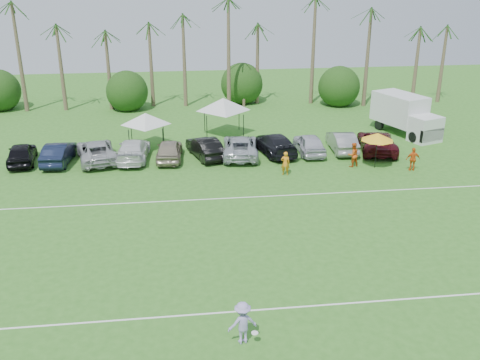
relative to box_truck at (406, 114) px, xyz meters
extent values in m
plane|color=#326E21|center=(-18.61, -26.22, -1.80)|extent=(120.00, 120.00, 0.00)
cube|color=white|center=(-18.61, -24.22, -1.80)|extent=(80.00, 0.10, 0.01)
cube|color=white|center=(-18.61, -12.22, -1.80)|extent=(80.00, 0.10, 0.01)
cone|color=brown|center=(-35.61, 11.78, 2.70)|extent=(0.44, 0.44, 9.00)
cone|color=brown|center=(-30.61, 11.78, 3.20)|extent=(0.44, 0.44, 10.00)
cone|color=brown|center=(-26.61, 11.78, 3.70)|extent=(0.44, 0.44, 11.00)
cone|color=brown|center=(-22.61, 11.78, 2.20)|extent=(0.44, 0.44, 8.00)
cone|color=brown|center=(-18.61, 11.78, 2.70)|extent=(0.44, 0.44, 9.00)
cone|color=brown|center=(-14.61, 11.78, 3.20)|extent=(0.44, 0.44, 10.00)
cone|color=brown|center=(-10.61, 11.78, 3.70)|extent=(0.44, 0.44, 11.00)
cone|color=brown|center=(-5.61, 11.78, 2.20)|extent=(0.44, 0.44, 8.00)
cone|color=brown|center=(-0.61, 11.78, 2.70)|extent=(0.44, 0.44, 9.00)
cone|color=brown|center=(4.39, 11.78, 3.20)|extent=(0.44, 0.44, 10.00)
cone|color=brown|center=(8.39, 11.78, 3.70)|extent=(0.44, 0.44, 11.00)
cylinder|color=brown|center=(-24.61, 12.78, -1.10)|extent=(0.30, 0.30, 1.40)
sphere|color=#173B10|center=(-24.61, 12.78, 0.00)|extent=(4.00, 4.00, 4.00)
cylinder|color=brown|center=(-12.61, 12.78, -1.10)|extent=(0.30, 0.30, 1.40)
sphere|color=#173B10|center=(-12.61, 12.78, 0.00)|extent=(4.00, 4.00, 4.00)
cylinder|color=brown|center=(-2.61, 12.78, -1.10)|extent=(0.30, 0.30, 1.40)
sphere|color=#173B10|center=(-2.61, 12.78, 0.00)|extent=(4.00, 4.00, 4.00)
imported|color=orange|center=(-12.36, -8.58, -0.95)|extent=(0.69, 0.53, 1.71)
imported|color=#D15217|center=(-7.11, -7.49, -0.90)|extent=(1.03, 0.91, 1.80)
imported|color=orange|center=(-3.12, -8.84, -0.95)|extent=(1.04, 0.52, 1.71)
cube|color=silver|center=(-0.28, 0.77, 0.29)|extent=(4.00, 5.28, 2.55)
cube|color=silver|center=(0.83, -2.30, -0.73)|extent=(2.83, 2.53, 2.14)
cube|color=black|center=(1.09, -3.02, -1.04)|extent=(2.31, 1.09, 1.02)
cube|color=#E5590C|center=(0.93, 1.21, -0.17)|extent=(0.57, 1.54, 0.92)
cylinder|color=black|center=(-0.20, -2.46, -1.34)|extent=(0.60, 0.97, 0.92)
cylinder|color=black|center=(1.72, -1.76, -1.34)|extent=(0.60, 0.97, 0.92)
cylinder|color=black|center=(-1.66, 1.58, -1.34)|extent=(0.60, 0.97, 0.92)
cylinder|color=black|center=(0.26, 2.27, -1.34)|extent=(0.60, 0.97, 0.92)
cylinder|color=black|center=(-23.52, -2.28, -0.86)|extent=(0.06, 0.06, 1.88)
cylinder|color=black|center=(-20.89, -2.28, -0.86)|extent=(0.06, 0.06, 1.88)
cylinder|color=black|center=(-23.52, 0.35, -0.86)|extent=(0.06, 0.06, 1.88)
cylinder|color=black|center=(-20.89, 0.35, -0.86)|extent=(0.06, 0.06, 1.88)
pyramid|color=silver|center=(-22.21, -0.97, 1.02)|extent=(4.07, 4.07, 0.94)
cylinder|color=black|center=(-17.28, 0.01, -0.70)|extent=(0.06, 0.06, 2.19)
cylinder|color=black|center=(-14.19, 0.01, -0.70)|extent=(0.06, 0.06, 2.19)
cylinder|color=black|center=(-17.28, 3.10, -0.70)|extent=(0.06, 0.06, 2.19)
cylinder|color=black|center=(-14.19, 3.10, -0.70)|extent=(0.06, 0.06, 2.19)
pyramid|color=silver|center=(-15.73, 1.56, 1.49)|extent=(4.74, 4.74, 1.10)
cylinder|color=black|center=(-5.58, -7.98, -0.62)|extent=(0.05, 0.05, 2.36)
cone|color=yellow|center=(-5.58, -7.98, 0.56)|extent=(2.36, 2.36, 0.54)
imported|color=#A394D3|center=(-17.63, -26.19, -0.91)|extent=(1.25, 0.87, 1.78)
cylinder|color=white|center=(-17.18, -26.38, -1.29)|extent=(0.27, 0.27, 0.03)
imported|color=black|center=(-31.28, -3.83, -1.02)|extent=(2.43, 4.81, 1.57)
imported|color=black|center=(-28.56, -4.09, -1.02)|extent=(1.97, 4.87, 1.57)
imported|color=#A7A8AA|center=(-25.85, -3.94, -1.02)|extent=(3.84, 6.11, 1.57)
imported|color=silver|center=(-23.13, -3.99, -1.02)|extent=(2.54, 5.55, 1.57)
imported|color=gray|center=(-20.41, -4.33, -1.02)|extent=(2.15, 4.72, 1.57)
imported|color=black|center=(-17.69, -4.06, -1.02)|extent=(2.94, 5.05, 1.57)
imported|color=#A6ABB2|center=(-14.98, -4.15, -1.02)|extent=(3.22, 5.91, 1.57)
imported|color=black|center=(-12.26, -3.86, -1.02)|extent=(3.27, 5.75, 1.57)
imported|color=silver|center=(-9.54, -4.13, -1.02)|extent=(1.89, 4.63, 1.57)
imported|color=gray|center=(-6.83, -3.91, -1.02)|extent=(1.96, 4.87, 1.57)
imported|color=#470E15|center=(-4.11, -4.35, -1.02)|extent=(3.72, 6.07, 1.57)
camera|label=1|loc=(-19.82, -43.04, 11.68)|focal=40.00mm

